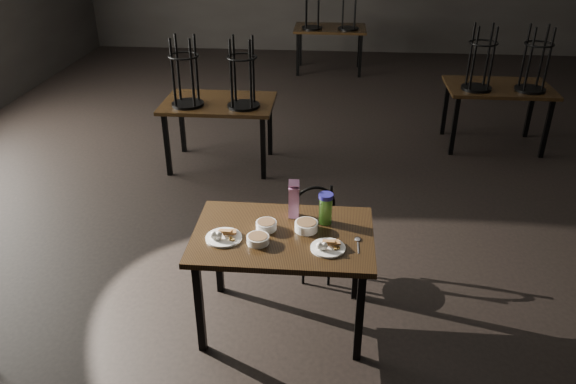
# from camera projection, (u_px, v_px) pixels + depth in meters

# --- Properties ---
(main_table) EXTENTS (1.20, 0.80, 0.75)m
(main_table) POSITION_uv_depth(u_px,v_px,m) (283.00, 243.00, 3.76)
(main_table) COLOR black
(main_table) RESTS_ON ground
(plate_left) EXTENTS (0.24, 0.24, 0.08)m
(plate_left) POSITION_uv_depth(u_px,v_px,m) (223.00, 236.00, 3.65)
(plate_left) COLOR white
(plate_left) RESTS_ON main_table
(plate_right) EXTENTS (0.22, 0.22, 0.07)m
(plate_right) POSITION_uv_depth(u_px,v_px,m) (328.00, 246.00, 3.55)
(plate_right) COLOR white
(plate_right) RESTS_ON main_table
(bowl_near) EXTENTS (0.14, 0.14, 0.05)m
(bowl_near) POSITION_uv_depth(u_px,v_px,m) (266.00, 225.00, 3.76)
(bowl_near) COLOR white
(bowl_near) RESTS_ON main_table
(bowl_far) EXTENTS (0.16, 0.16, 0.06)m
(bowl_far) POSITION_uv_depth(u_px,v_px,m) (306.00, 226.00, 3.74)
(bowl_far) COLOR white
(bowl_far) RESTS_ON main_table
(bowl_big) EXTENTS (0.15, 0.15, 0.05)m
(bowl_big) POSITION_uv_depth(u_px,v_px,m) (258.00, 239.00, 3.61)
(bowl_big) COLOR white
(bowl_big) RESTS_ON main_table
(juice_carton) EXTENTS (0.07, 0.07, 0.29)m
(juice_carton) POSITION_uv_depth(u_px,v_px,m) (294.00, 199.00, 3.86)
(juice_carton) COLOR #911A75
(juice_carton) RESTS_ON main_table
(water_bottle) EXTENTS (0.11, 0.11, 0.22)m
(water_bottle) POSITION_uv_depth(u_px,v_px,m) (326.00, 208.00, 3.79)
(water_bottle) COLOR #5CBF38
(water_bottle) RESTS_ON main_table
(spoon) EXTENTS (0.04, 0.20, 0.01)m
(spoon) POSITION_uv_depth(u_px,v_px,m) (358.00, 240.00, 3.64)
(spoon) COLOR silver
(spoon) RESTS_ON main_table
(bentwood_chair) EXTENTS (0.38, 0.37, 0.75)m
(bentwood_chair) POSITION_uv_depth(u_px,v_px,m) (316.00, 226.00, 4.39)
(bentwood_chair) COLOR black
(bentwood_chair) RESTS_ON ground
(bg_table_left) EXTENTS (1.20, 0.80, 1.48)m
(bg_table_left) POSITION_uv_depth(u_px,v_px,m) (218.00, 102.00, 6.04)
(bg_table_left) COLOR black
(bg_table_left) RESTS_ON ground
(bg_table_right) EXTENTS (1.20, 0.80, 1.48)m
(bg_table_right) POSITION_uv_depth(u_px,v_px,m) (500.00, 87.00, 6.53)
(bg_table_right) COLOR black
(bg_table_right) RESTS_ON ground
(bg_table_far) EXTENTS (1.20, 0.80, 1.48)m
(bg_table_far) POSITION_uv_depth(u_px,v_px,m) (330.00, 28.00, 9.41)
(bg_table_far) COLOR black
(bg_table_far) RESTS_ON ground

